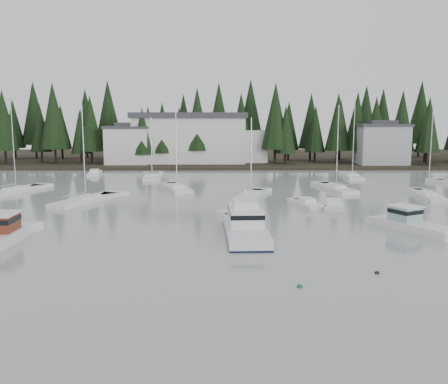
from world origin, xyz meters
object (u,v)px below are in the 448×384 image
Objects in this scene: sailboat_10 at (251,197)px; sailboat_6 at (336,189)px; cabin_cruiser_center at (245,227)px; runabout_3 at (95,174)px; runabout_4 at (334,206)px; runabout_1 at (307,205)px; harbor_inn at (199,138)px; sailboat_8 at (352,177)px; sailboat_9 at (428,197)px; sailboat_3 at (177,189)px; sailboat_4 at (152,178)px; sailboat_2 at (86,201)px; house_west at (128,144)px; house_east_a at (381,143)px; lobster_boat_teal at (415,226)px; sailboat_0 at (16,192)px.

sailboat_6 is at bearing -45.22° from sailboat_10.
cabin_cruiser_center is 1.94× the size of runabout_3.
runabout_1 is at bearing 90.28° from runabout_4.
harbor_inn is 46.02m from sailboat_10.
sailboat_10 is 1.84× the size of runabout_3.
sailboat_8 reaches higher than sailboat_9.
harbor_inn is at bearing -20.24° from sailboat_3.
harbor_inn is 2.67× the size of sailboat_4.
sailboat_8 reaches higher than runabout_1.
harbor_inn is 55.62m from runabout_4.
sailboat_2 is 35.47m from sailboat_6.
house_west is at bearing 47.18° from sailboat_10.
sailboat_6 is 0.94× the size of sailboat_8.
house_east_a is 41.52m from sailboat_9.
sailboat_8 reaches higher than runabout_4.
sailboat_4 reaches higher than lobster_boat_teal.
runabout_3 is at bearing -133.35° from harbor_inn.
house_west is 37.23m from sailboat_3.
house_west is 63.28m from sailboat_9.
house_west is 45.24m from sailboat_2.
runabout_4 is (-3.50, -14.15, 0.07)m from sailboat_6.
runabout_4 is (11.23, 13.71, -0.61)m from cabin_cruiser_center.
sailboat_6 is 1.02× the size of sailboat_9.
lobster_boat_teal is at bearing 171.78° from sailboat_6.
runabout_4 is at bearing -41.42° from cabin_cruiser_center.
sailboat_2 reaches higher than harbor_inn.
sailboat_0 is at bearing 81.52° from sailboat_6.
runabout_4 is at bearing -72.80° from sailboat_2.
sailboat_3 reaches higher than house_west.
sailboat_6 is at bearing 159.93° from sailboat_8.
lobster_boat_teal is at bearing -126.62° from sailboat_10.
runabout_3 is at bearing 67.46° from sailboat_9.
house_east_a is 1.67× the size of runabout_4.
cabin_cruiser_center is at bearing 140.98° from sailboat_6.
harbor_inn is 2.35× the size of sailboat_9.
sailboat_10 is at bearing 64.94° from runabout_4.
harbor_inn is 26.10m from sailboat_4.
harbor_inn is (15.04, 3.34, 1.12)m from house_west.
sailboat_10 is (-12.94, -6.71, -0.01)m from sailboat_6.
sailboat_8 is at bearing -35.93° from lobster_boat_teal.
lobster_boat_teal is 1.29× the size of runabout_4.
runabout_1 is (22.27, -27.12, 0.08)m from sailboat_4.
house_west is 0.76× the size of sailboat_2.
harbor_inn is 68.68m from lobster_boat_teal.
harbor_inn reaches higher than house_east_a.
sailboat_4 reaches higher than runabout_4.
house_west is 0.86× the size of sailboat_10.
sailboat_3 is 24.59m from runabout_4.
sailboat_4 is 1.74× the size of runabout_4.
sailboat_8 is at bearing -34.39° from sailboat_6.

